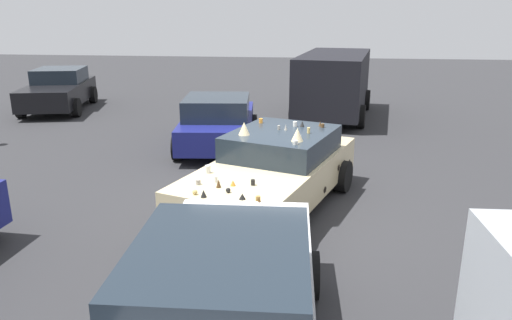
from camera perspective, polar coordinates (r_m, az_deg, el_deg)
The scene contains 6 objects.
ground_plane at distance 9.01m, azimuth 1.90°, elevation -5.54°, with size 60.00×60.00×0.00m, color #2D2D30.
art_car_decorated at distance 8.85m, azimuth 2.18°, elevation -1.21°, with size 4.79×3.18×1.58m.
parked_van_near_right at distance 16.71m, azimuth 9.13°, elevation 9.08°, with size 5.28×2.85×2.12m.
parked_sedan_far_left at distance 19.20m, azimuth -22.13°, elevation 7.66°, with size 4.54×2.71×1.46m.
parked_sedan_behind_right at distance 12.75m, azimuth -4.47°, elevation 4.47°, with size 4.07×2.30×1.39m.
parked_sedan_row_back_far at distance 4.92m, azimuth -3.72°, elevation -16.72°, with size 4.29×2.11×1.49m.
Camera 1 is at (-8.29, -0.68, 3.47)m, focal length 34.08 mm.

